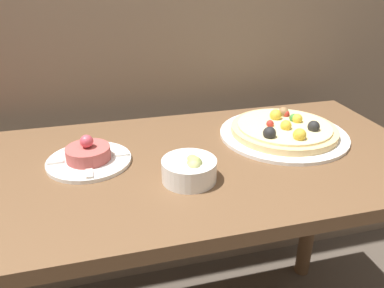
# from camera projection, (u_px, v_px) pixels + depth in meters

# --- Properties ---
(dining_table) EXTENTS (1.45, 0.63, 0.78)m
(dining_table) POSITION_uv_depth(u_px,v_px,m) (159.00, 200.00, 1.01)
(dining_table) COLOR brown
(dining_table) RESTS_ON ground_plane
(pizza_plate) EXTENTS (0.37, 0.37, 0.06)m
(pizza_plate) POSITION_uv_depth(u_px,v_px,m) (284.00, 130.00, 1.10)
(pizza_plate) COLOR white
(pizza_plate) RESTS_ON dining_table
(tartare_plate) EXTENTS (0.21, 0.21, 0.08)m
(tartare_plate) POSITION_uv_depth(u_px,v_px,m) (89.00, 157.00, 0.95)
(tartare_plate) COLOR white
(tartare_plate) RESTS_ON dining_table
(small_bowl) EXTENTS (0.13, 0.13, 0.07)m
(small_bowl) POSITION_uv_depth(u_px,v_px,m) (190.00, 169.00, 0.87)
(small_bowl) COLOR white
(small_bowl) RESTS_ON dining_table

